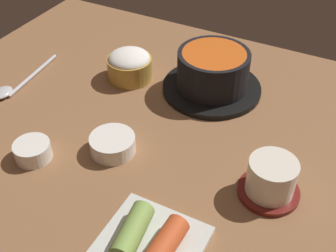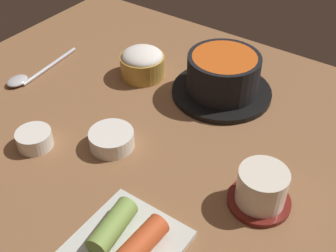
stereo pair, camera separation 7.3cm
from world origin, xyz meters
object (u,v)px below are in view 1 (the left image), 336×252
at_px(stone_pot, 213,73).
at_px(side_bowl_near, 33,150).
at_px(tea_cup_with_saucer, 271,179).
at_px(kimchi_plate, 148,243).
at_px(rice_bowl, 130,65).
at_px(spoon, 13,87).
at_px(banchan_cup_center, 113,144).

bearing_deg(stone_pot, side_bowl_near, -120.56).
bearing_deg(tea_cup_with_saucer, stone_pot, 131.06).
bearing_deg(kimchi_plate, side_bowl_near, 165.34).
distance_m(rice_bowl, spoon, 0.24).
distance_m(stone_pot, tea_cup_with_saucer, 0.28).
height_order(tea_cup_with_saucer, spoon, tea_cup_with_saucer).
bearing_deg(spoon, kimchi_plate, -25.16).
bearing_deg(tea_cup_with_saucer, kimchi_plate, -123.26).
relative_size(stone_pot, banchan_cup_center, 2.55).
xyz_separation_m(rice_bowl, banchan_cup_center, (0.09, -0.20, -0.02)).
height_order(rice_bowl, tea_cup_with_saucer, tea_cup_with_saucer).
bearing_deg(kimchi_plate, rice_bowl, 124.69).
relative_size(banchan_cup_center, kimchi_plate, 0.56).
distance_m(kimchi_plate, side_bowl_near, 0.27).
bearing_deg(banchan_cup_center, rice_bowl, 113.84).
height_order(kimchi_plate, spoon, kimchi_plate).
xyz_separation_m(tea_cup_with_saucer, side_bowl_near, (-0.37, -0.10, -0.02)).
bearing_deg(side_bowl_near, stone_pot, 59.44).
bearing_deg(rice_bowl, tea_cup_with_saucer, -26.31).
bearing_deg(spoon, rice_bowl, 37.45).
bearing_deg(tea_cup_with_saucer, spoon, 176.89).
bearing_deg(stone_pot, spoon, -153.04).
distance_m(rice_bowl, tea_cup_with_saucer, 0.39).
xyz_separation_m(stone_pot, banchan_cup_center, (-0.08, -0.24, -0.02)).
bearing_deg(banchan_cup_center, tea_cup_with_saucer, 6.43).
xyz_separation_m(side_bowl_near, spoon, (-0.17, 0.13, -0.01)).
xyz_separation_m(stone_pot, spoon, (-0.36, -0.18, -0.03)).
bearing_deg(stone_pot, tea_cup_with_saucer, -48.94).
bearing_deg(tea_cup_with_saucer, banchan_cup_center, -173.57).
bearing_deg(side_bowl_near, tea_cup_with_saucer, 15.76).
bearing_deg(stone_pot, kimchi_plate, -79.47).
distance_m(side_bowl_near, spoon, 0.22).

